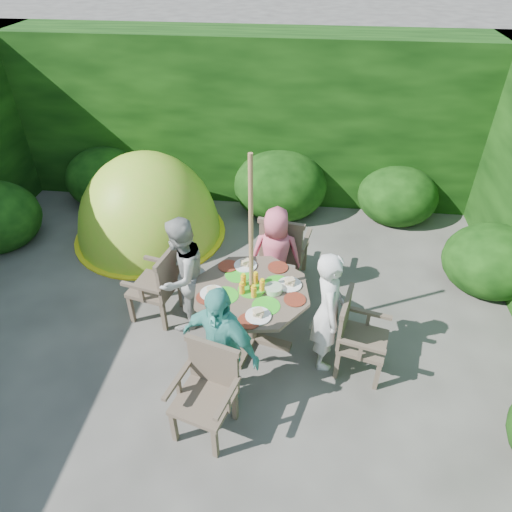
# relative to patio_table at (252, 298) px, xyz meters

# --- Properties ---
(ground) EXTENTS (60.00, 60.00, 0.00)m
(ground) POSITION_rel_patio_table_xyz_m (-0.51, -0.49, -0.61)
(ground) COLOR #403E39
(ground) RESTS_ON ground
(hedge_enclosure) EXTENTS (9.00, 9.00, 2.50)m
(hedge_enclosure) POSITION_rel_patio_table_xyz_m (-0.51, 0.84, 0.64)
(hedge_enclosure) COLOR black
(hedge_enclosure) RESTS_ON ground
(patio_table) EXTENTS (1.49, 1.49, 0.86)m
(patio_table) POSITION_rel_patio_table_xyz_m (0.00, 0.00, 0.00)
(patio_table) COLOR #44382C
(patio_table) RESTS_ON ground
(parasol_pole) EXTENTS (0.05, 0.05, 2.20)m
(parasol_pole) POSITION_rel_patio_table_xyz_m (-0.00, 0.00, 0.49)
(parasol_pole) COLOR olive
(parasol_pole) RESTS_ON ground
(garden_chair_right) EXTENTS (0.56, 0.61, 0.86)m
(garden_chair_right) POSITION_rel_patio_table_xyz_m (1.07, -0.26, -0.15)
(garden_chair_right) COLOR #44382C
(garden_chair_right) RESTS_ON ground
(garden_chair_left) EXTENTS (0.58, 0.63, 0.90)m
(garden_chair_left) POSITION_rel_patio_table_xyz_m (-1.07, 0.26, -0.13)
(garden_chair_left) COLOR #44382C
(garden_chair_left) RESTS_ON ground
(garden_chair_back) EXTENTS (0.65, 0.60, 0.95)m
(garden_chair_back) POSITION_rel_patio_table_xyz_m (0.26, 1.06, -0.10)
(garden_chair_back) COLOR #44382C
(garden_chair_back) RESTS_ON ground
(garden_chair_front) EXTENTS (0.63, 0.59, 0.87)m
(garden_chair_front) POSITION_rel_patio_table_xyz_m (-0.26, -1.07, -0.14)
(garden_chair_front) COLOR #44382C
(garden_chair_front) RESTS_ON ground
(child_right) EXTENTS (0.36, 0.51, 1.35)m
(child_right) POSITION_rel_patio_table_xyz_m (0.77, -0.19, 0.07)
(child_right) COLOR silver
(child_right) RESTS_ON ground
(child_left) EXTENTS (0.71, 0.80, 1.36)m
(child_left) POSITION_rel_patio_table_xyz_m (-0.78, 0.19, 0.08)
(child_left) COLOR #9D9E98
(child_left) RESTS_ON ground
(child_back) EXTENTS (0.60, 0.40, 1.21)m
(child_back) POSITION_rel_patio_table_xyz_m (0.18, 0.78, 0.00)
(child_back) COLOR #D55870
(child_back) RESTS_ON ground
(child_front) EXTENTS (0.87, 0.63, 1.37)m
(child_front) POSITION_rel_patio_table_xyz_m (-0.19, -0.78, 0.08)
(child_front) COLOR #4BB0A2
(child_front) RESTS_ON ground
(dome_tent) EXTENTS (2.52, 2.52, 2.49)m
(dome_tent) POSITION_rel_patio_table_xyz_m (-1.74, 1.89, -0.60)
(dome_tent) COLOR #8ED028
(dome_tent) RESTS_ON ground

